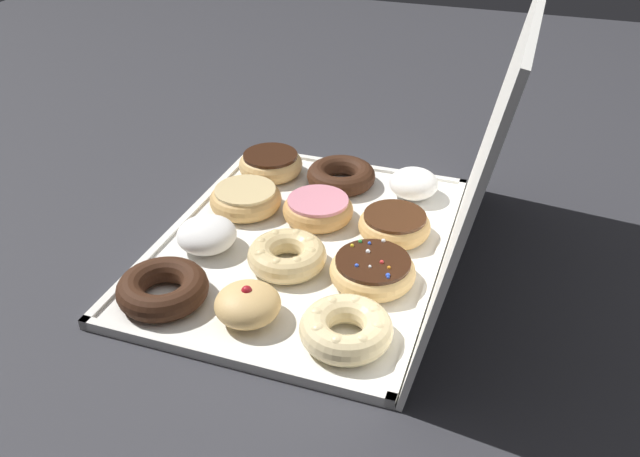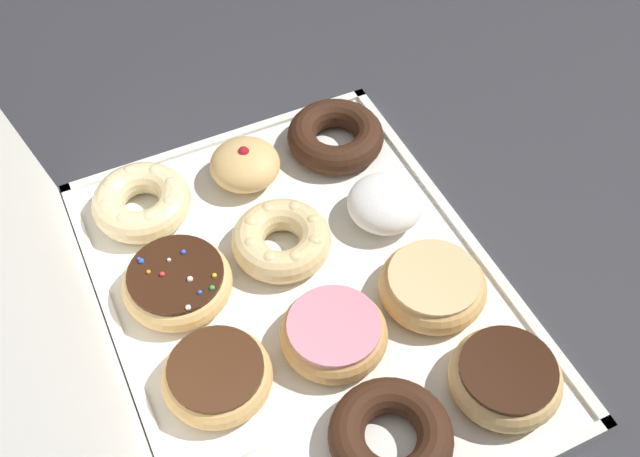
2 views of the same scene
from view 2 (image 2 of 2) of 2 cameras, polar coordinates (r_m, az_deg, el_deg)
ground_plane at (r=0.85m, az=-1.00°, el=-5.23°), size 3.00×3.00×0.00m
donut_box at (r=0.85m, az=-1.00°, el=-5.03°), size 0.53×0.41×0.01m
box_lid_open at (r=0.67m, az=-20.56°, el=-3.03°), size 0.53×0.08×0.40m
chocolate_frosted_donut_0 at (r=0.79m, az=13.47°, el=-10.59°), size 0.11×0.11×0.04m
glazed_ring_donut_1 at (r=0.84m, az=8.28°, el=-4.17°), size 0.12×0.12×0.04m
powdered_filled_donut_2 at (r=0.90m, az=4.80°, el=1.86°), size 0.09×0.09×0.05m
chocolate_cake_ring_donut_3 at (r=0.98m, az=1.15°, el=6.80°), size 0.12×0.12×0.04m
chocolate_cake_ring_donut_4 at (r=0.75m, az=5.03°, el=-15.03°), size 0.12×0.12×0.03m
pink_frosted_donut_5 at (r=0.80m, az=1.04°, el=-7.69°), size 0.11×0.11×0.04m
cruller_donut_6 at (r=0.86m, az=-2.77°, el=-0.79°), size 0.11×0.11×0.04m
jelly_filled_donut_7 at (r=0.94m, az=-5.53°, el=4.71°), size 0.08×0.08×0.05m
chocolate_frosted_donut_9 at (r=0.78m, az=-7.58°, el=-10.68°), size 0.11×0.11×0.04m
sprinkle_donut_10 at (r=0.84m, az=-10.44°, el=-3.90°), size 0.12×0.12×0.04m
cruller_donut_11 at (r=0.92m, az=-12.99°, el=1.95°), size 0.11×0.11×0.04m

